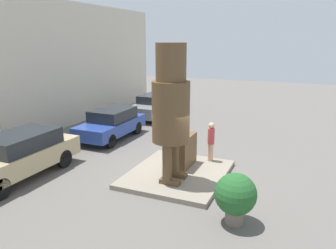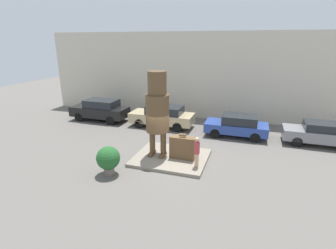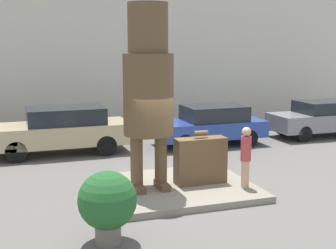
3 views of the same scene
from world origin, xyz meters
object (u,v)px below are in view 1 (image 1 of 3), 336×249
Objects in this scene: parked_car_tan at (18,155)px; planter_pot at (235,195)px; parked_car_grey at (154,105)px; tourist at (211,140)px; statue_figure at (171,103)px; parked_car_blue at (112,123)px; giant_suitcase at (185,151)px.

planter_pot is at bearing 89.98° from parked_car_tan.
parked_car_grey is (10.47, -0.36, -0.08)m from parked_car_tan.
planter_pot is at bearing -155.24° from tourist.
statue_figure is 3.21× the size of planter_pot.
parked_car_tan reaches higher than parked_car_blue.
tourist is at bearing 40.55° from parked_car_grey.
statue_figure reaches higher than parked_car_tan.
giant_suitcase is 0.90× the size of tourist.
statue_figure is 0.97× the size of parked_car_tan.
parked_car_grey is at bearing -179.57° from parked_car_blue.
planter_pot is (-3.91, -1.80, -0.20)m from tourist.
statue_figure reaches higher than tourist.
parked_car_grey is (5.03, 0.04, -0.01)m from parked_car_blue.
statue_figure is at bearing 51.45° from parked_car_blue.
tourist reaches higher than planter_pot.
tourist is at bearing 123.19° from parked_car_tan.
giant_suitcase is 6.03m from parked_car_tan.
statue_figure is 2.93× the size of tourist.
parked_car_grey is 12.83m from planter_pot.
statue_figure is 1.07× the size of parked_car_grey.
parked_car_grey is (8.89, 4.88, -2.07)m from statue_figure.
tourist is 0.38× the size of parked_car_blue.
parked_car_tan reaches higher than parked_car_grey.
parked_car_blue is (3.86, 4.85, -2.06)m from statue_figure.
parked_car_grey is 3.00× the size of planter_pot.
parked_car_blue is 9.17m from planter_pot.
planter_pot is at bearing -139.70° from giant_suitcase.
giant_suitcase is 3.91m from planter_pot.
planter_pot is (-5.44, -7.38, 0.03)m from parked_car_blue.
parked_car_grey reaches higher than planter_pot.
statue_figure is 5.83m from parked_car_tan.
giant_suitcase is 0.30× the size of parked_car_tan.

